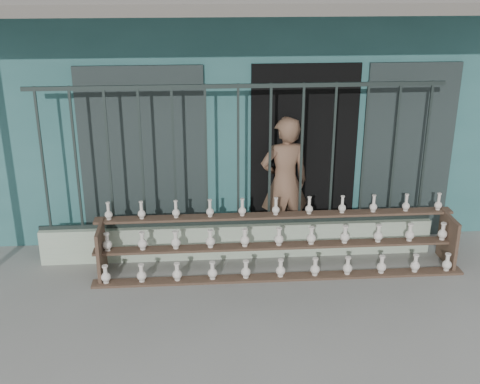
{
  "coord_description": "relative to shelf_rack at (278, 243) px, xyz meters",
  "views": [
    {
      "loc": [
        -0.5,
        -5.72,
        3.58
      ],
      "look_at": [
        0.0,
        1.0,
        1.0
      ],
      "focal_mm": 45.0,
      "sensor_mm": 36.0,
      "label": 1
    }
  ],
  "objects": [
    {
      "name": "security_fence",
      "position": [
        -0.46,
        0.41,
        0.99
      ],
      "size": [
        5.0,
        0.04,
        1.8
      ],
      "color": "#283330",
      "rests_on": "parapet_wall"
    },
    {
      "name": "parapet_wall",
      "position": [
        -0.46,
        0.41,
        -0.13
      ],
      "size": [
        5.0,
        0.2,
        0.45
      ],
      "primitive_type": "cube",
      "color": "#ACBFA4",
      "rests_on": "ground"
    },
    {
      "name": "shelf_rack",
      "position": [
        0.0,
        0.0,
        0.0
      ],
      "size": [
        4.5,
        0.68,
        0.85
      ],
      "color": "brown",
      "rests_on": "ground"
    },
    {
      "name": "ground",
      "position": [
        -0.46,
        -0.89,
        -0.36
      ],
      "size": [
        60.0,
        60.0,
        0.0
      ],
      "primitive_type": "plane",
      "color": "slate"
    },
    {
      "name": "elderly_woman",
      "position": [
        0.16,
        0.7,
        0.53
      ],
      "size": [
        0.72,
        0.54,
        1.77
      ],
      "primitive_type": "imported",
      "rotation": [
        0.0,
        0.0,
        3.33
      ],
      "color": "brown",
      "rests_on": "ground"
    },
    {
      "name": "workshop_building",
      "position": [
        -0.46,
        3.34,
        1.26
      ],
      "size": [
        7.4,
        6.6,
        3.21
      ],
      "color": "#2E6261",
      "rests_on": "ground"
    }
  ]
}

